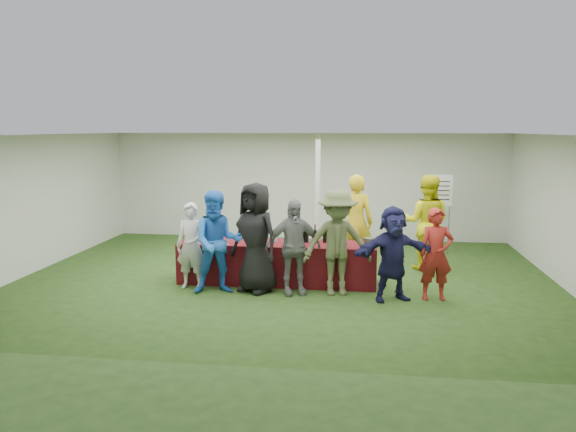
# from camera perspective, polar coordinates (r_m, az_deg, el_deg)

# --- Properties ---
(ground) EXTENTS (60.00, 60.00, 0.00)m
(ground) POSITION_cam_1_polar(r_m,az_deg,el_deg) (10.70, -0.24, -6.37)
(ground) COLOR #284719
(ground) RESTS_ON ground
(tent) EXTENTS (10.00, 10.00, 10.00)m
(tent) POSITION_cam_1_polar(r_m,az_deg,el_deg) (11.56, 3.02, 1.59)
(tent) COLOR white
(tent) RESTS_ON ground
(serving_table) EXTENTS (3.60, 0.80, 0.75)m
(serving_table) POSITION_cam_1_polar(r_m,az_deg,el_deg) (10.34, -1.10, -4.77)
(serving_table) COLOR maroon
(serving_table) RESTS_ON ground
(wine_bottles) EXTENTS (0.73, 0.16, 0.32)m
(wine_bottles) POSITION_cam_1_polar(r_m,az_deg,el_deg) (10.29, 2.54, -2.02)
(wine_bottles) COLOR black
(wine_bottles) RESTS_ON serving_table
(wine_glasses) EXTENTS (2.71, 0.15, 0.16)m
(wine_glasses) POSITION_cam_1_polar(r_m,az_deg,el_deg) (10.04, -3.08, -2.35)
(wine_glasses) COLOR silver
(wine_glasses) RESTS_ON serving_table
(water_bottle) EXTENTS (0.07, 0.07, 0.23)m
(water_bottle) POSITION_cam_1_polar(r_m,az_deg,el_deg) (10.32, -1.28, -2.08)
(water_bottle) COLOR silver
(water_bottle) RESTS_ON serving_table
(bar_towel) EXTENTS (0.25, 0.18, 0.03)m
(bar_towel) POSITION_cam_1_polar(r_m,az_deg,el_deg) (10.19, 8.02, -2.82)
(bar_towel) COLOR white
(bar_towel) RESTS_ON serving_table
(dump_bucket) EXTENTS (0.24, 0.24, 0.18)m
(dump_bucket) POSITION_cam_1_polar(r_m,az_deg,el_deg) (9.91, 8.34, -2.71)
(dump_bucket) COLOR slate
(dump_bucket) RESTS_ON serving_table
(wine_list_sign) EXTENTS (0.50, 0.03, 1.80)m
(wine_list_sign) POSITION_cam_1_polar(r_m,az_deg,el_deg) (12.98, 15.26, 1.94)
(wine_list_sign) COLOR slate
(wine_list_sign) RESTS_ON ground
(staff_pourer) EXTENTS (0.73, 0.50, 1.92)m
(staff_pourer) POSITION_cam_1_polar(r_m,az_deg,el_deg) (11.30, 6.87, -0.62)
(staff_pourer) COLOR gold
(staff_pourer) RESTS_ON ground
(staff_back) EXTENTS (1.05, 0.88, 1.91)m
(staff_back) POSITION_cam_1_polar(r_m,az_deg,el_deg) (11.56, 13.88, -0.63)
(staff_back) COLOR yellow
(staff_back) RESTS_ON ground
(customer_0) EXTENTS (0.59, 0.42, 1.54)m
(customer_0) POSITION_cam_1_polar(r_m,az_deg,el_deg) (10.05, -9.77, -3.01)
(customer_0) COLOR beige
(customer_0) RESTS_ON ground
(customer_1) EXTENTS (1.02, 0.89, 1.78)m
(customer_1) POSITION_cam_1_polar(r_m,az_deg,el_deg) (9.69, -7.16, -2.67)
(customer_1) COLOR blue
(customer_1) RESTS_ON ground
(customer_2) EXTENTS (1.11, 0.98, 1.91)m
(customer_2) POSITION_cam_1_polar(r_m,az_deg,el_deg) (9.69, -3.32, -2.21)
(customer_2) COLOR black
(customer_2) RESTS_ON ground
(customer_3) EXTENTS (1.04, 0.70, 1.64)m
(customer_3) POSITION_cam_1_polar(r_m,az_deg,el_deg) (9.56, 0.53, -3.16)
(customer_3) COLOR slate
(customer_3) RESTS_ON ground
(customer_4) EXTENTS (1.27, 0.88, 1.81)m
(customer_4) POSITION_cam_1_polar(r_m,az_deg,el_deg) (9.55, 5.03, -2.70)
(customer_4) COLOR #4F5732
(customer_4) RESTS_ON ground
(customer_5) EXTENTS (1.53, 0.98, 1.57)m
(customer_5) POSITION_cam_1_polar(r_m,az_deg,el_deg) (9.37, 10.60, -3.78)
(customer_5) COLOR #1A1944
(customer_5) RESTS_ON ground
(customer_6) EXTENTS (0.60, 0.43, 1.54)m
(customer_6) POSITION_cam_1_polar(r_m,az_deg,el_deg) (9.57, 14.80, -3.78)
(customer_6) COLOR maroon
(customer_6) RESTS_ON ground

